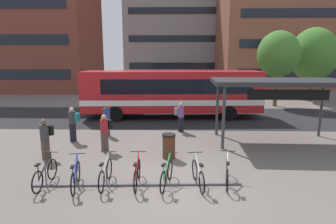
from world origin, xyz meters
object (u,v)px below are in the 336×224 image
(transit_shelter, at_px, (279,84))
(parked_bicycle_green_4, at_px, (167,175))
(parked_bicycle_silver_5, at_px, (198,175))
(street_tree_1, at_px, (278,54))
(parked_bicycle_silver_2, at_px, (105,174))
(parked_bicycle_black_0, at_px, (45,175))
(commuter_black_pack_0, at_px, (105,130))
(parked_bicycle_red_3, at_px, (137,174))
(commuter_grey_pack_3, at_px, (180,115))
(parked_bicycle_blue_1, at_px, (76,177))
(commuter_teal_pack_1, at_px, (73,122))
(commuter_black_pack_2, at_px, (45,136))
(trash_bin, at_px, (169,146))
(city_bus, at_px, (171,92))
(street_tree_0, at_px, (314,55))
(parked_bicycle_white_6, at_px, (227,173))
(commuter_maroon_pack_4, at_px, (107,118))

(transit_shelter, bearing_deg, parked_bicycle_green_4, -134.81)
(parked_bicycle_silver_5, distance_m, street_tree_1, 17.73)
(parked_bicycle_silver_2, bearing_deg, parked_bicycle_silver_5, -89.47)
(parked_bicycle_black_0, height_order, commuter_black_pack_0, commuter_black_pack_0)
(parked_bicycle_red_3, height_order, commuter_black_pack_0, commuter_black_pack_0)
(parked_bicycle_silver_2, bearing_deg, commuter_grey_pack_3, -20.23)
(parked_bicycle_silver_5, xyz_separation_m, transit_shelter, (4.13, 4.94, 2.50))
(parked_bicycle_blue_1, xyz_separation_m, commuter_black_pack_0, (0.05, 3.61, 0.58))
(parked_bicycle_red_3, distance_m, commuter_teal_pack_1, 6.12)
(parked_bicycle_black_0, xyz_separation_m, parked_bicycle_silver_2, (1.95, 0.10, 0.00))
(parked_bicycle_silver_5, height_order, commuter_black_pack_2, commuter_black_pack_2)
(parked_bicycle_blue_1, xyz_separation_m, street_tree_1, (11.62, 15.72, 3.97))
(commuter_teal_pack_1, relative_size, trash_bin, 1.67)
(commuter_black_pack_0, bearing_deg, commuter_teal_pack_1, -84.48)
(parked_bicycle_silver_5, bearing_deg, parked_bicycle_blue_1, 84.93)
(commuter_black_pack_0, height_order, street_tree_1, street_tree_1)
(parked_bicycle_black_0, height_order, parked_bicycle_green_4, same)
(commuter_black_pack_0, height_order, commuter_grey_pack_3, commuter_black_pack_0)
(parked_bicycle_black_0, bearing_deg, parked_bicycle_red_3, -86.89)
(parked_bicycle_red_3, bearing_deg, city_bus, -6.16)
(parked_bicycle_blue_1, xyz_separation_m, parked_bicycle_green_4, (2.89, 0.23, 0.00))
(parked_bicycle_black_0, relative_size, parked_bicycle_green_4, 1.01)
(parked_bicycle_black_0, bearing_deg, street_tree_1, -38.44)
(trash_bin, bearing_deg, commuter_teal_pack_1, 155.25)
(street_tree_0, distance_m, street_tree_1, 5.09)
(parked_bicycle_black_0, distance_m, parked_bicycle_blue_1, 1.05)
(parked_bicycle_green_4, height_order, street_tree_0, street_tree_0)
(commuter_black_pack_2, distance_m, trash_bin, 5.05)
(parked_bicycle_black_0, bearing_deg, parked_bicycle_white_6, -86.46)
(parked_bicycle_silver_2, bearing_deg, street_tree_1, -34.64)
(parked_bicycle_black_0, distance_m, street_tree_0, 25.31)
(parked_bicycle_silver_2, xyz_separation_m, trash_bin, (1.99, 2.58, 0.13))
(parked_bicycle_red_3, xyz_separation_m, trash_bin, (0.96, 2.55, 0.13))
(parked_bicycle_silver_2, bearing_deg, parked_bicycle_green_4, -89.75)
(parked_bicycle_blue_1, relative_size, commuter_black_pack_2, 1.02)
(transit_shelter, height_order, commuter_black_pack_0, transit_shelter)
(parked_bicycle_silver_2, distance_m, parked_bicycle_white_6, 3.98)
(parked_bicycle_red_3, bearing_deg, commuter_maroon_pack_4, 20.97)
(commuter_teal_pack_1, bearing_deg, parked_bicycle_white_6, 145.97)
(parked_bicycle_green_4, bearing_deg, street_tree_0, -24.24)
(parked_bicycle_silver_5, bearing_deg, commuter_black_pack_0, 40.18)
(parked_bicycle_blue_1, distance_m, parked_bicycle_white_6, 4.90)
(parked_bicycle_blue_1, xyz_separation_m, commuter_black_pack_2, (-2.13, 2.58, 0.57))
(parked_bicycle_red_3, xyz_separation_m, commuter_black_pack_2, (-4.06, 2.32, 0.57))
(parked_bicycle_silver_2, xyz_separation_m, parked_bicycle_silver_5, (3.01, 0.03, 0.00))
(parked_bicycle_blue_1, distance_m, parked_bicycle_silver_5, 3.92)
(transit_shelter, relative_size, commuter_teal_pack_1, 3.63)
(city_bus, xyz_separation_m, trash_bin, (0.08, -8.10, -1.26))
(city_bus, height_order, commuter_black_pack_2, city_bus)
(parked_bicycle_black_0, relative_size, street_tree_1, 0.27)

